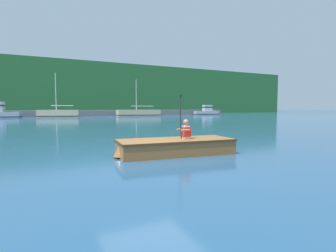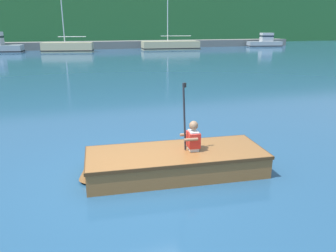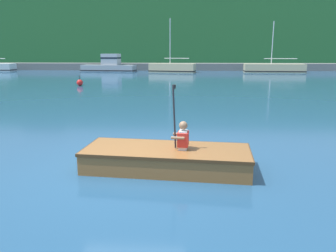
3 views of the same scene
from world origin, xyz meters
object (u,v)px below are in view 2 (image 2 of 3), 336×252
moored_boat_dock_west_end (68,47)px  moored_boat_dock_east_inner (265,42)px  moored_boat_dock_west_inner (170,46)px  rowboat_foreground (173,161)px  person_paddler (193,137)px

moored_boat_dock_west_end → moored_boat_dock_east_inner: moored_boat_dock_west_end is taller
moored_boat_dock_east_inner → moored_boat_dock_west_inner: bearing=-173.9°
rowboat_foreground → person_paddler: bearing=-5.5°
person_paddler → moored_boat_dock_west_inner: bearing=72.5°
moored_boat_dock_west_inner → moored_boat_dock_east_inner: 14.23m
moored_boat_dock_west_end → rowboat_foreground: (1.08, -32.49, -0.25)m
rowboat_foreground → moored_boat_dock_west_inner: bearing=71.9°
moored_boat_dock_west_end → rowboat_foreground: bearing=-88.1°
moored_boat_dock_west_inner → moored_boat_dock_east_inner: (14.15, 1.51, 0.15)m
moored_boat_dock_west_end → rowboat_foreground: moored_boat_dock_west_end is taller
moored_boat_dock_west_inner → person_paddler: 34.61m
person_paddler → moored_boat_dock_east_inner: bearing=54.6°
moored_boat_dock_east_inner → rowboat_foreground: (-24.93, -34.48, -0.37)m
moored_boat_dock_west_end → person_paddler: 32.56m
moored_boat_dock_west_inner → moored_boat_dock_east_inner: moored_boat_dock_west_inner is taller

